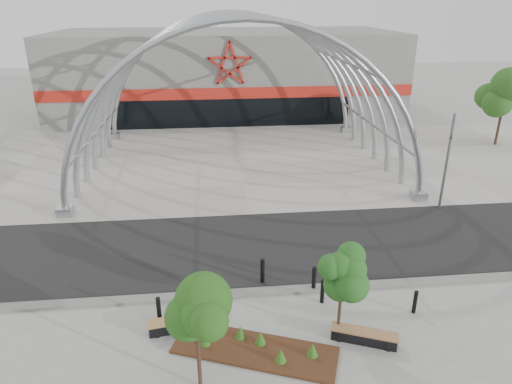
% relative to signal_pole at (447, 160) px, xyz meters
% --- Properties ---
extents(ground, '(140.00, 140.00, 0.00)m').
position_rel_signal_pole_xyz_m(ground, '(-10.71, -6.82, -2.82)').
color(ground, gray).
rests_on(ground, ground).
extents(road, '(140.00, 7.00, 0.02)m').
position_rel_signal_pole_xyz_m(road, '(-10.71, -3.32, -2.81)').
color(road, black).
rests_on(road, ground).
extents(forecourt, '(60.00, 17.00, 0.04)m').
position_rel_signal_pole_xyz_m(forecourt, '(-10.71, 8.68, -2.80)').
color(forecourt, '#A5A195').
rests_on(forecourt, ground).
extents(kerb, '(60.00, 0.50, 0.12)m').
position_rel_signal_pole_xyz_m(kerb, '(-10.71, -7.07, -2.76)').
color(kerb, slate).
rests_on(kerb, ground).
extents(arena_building, '(34.00, 15.24, 8.00)m').
position_rel_signal_pole_xyz_m(arena_building, '(-10.71, 26.63, 1.17)').
color(arena_building, slate).
rests_on(arena_building, ground).
extents(vault_canopy, '(20.80, 15.80, 20.36)m').
position_rel_signal_pole_xyz_m(vault_canopy, '(-10.71, 8.68, -2.80)').
color(vault_canopy, '#999DA3').
rests_on(vault_canopy, ground).
extents(planting_bed, '(5.67, 3.52, 0.58)m').
position_rel_signal_pole_xyz_m(planting_bed, '(-11.59, -10.25, -2.68)').
color(planting_bed, '#381A10').
rests_on(planting_bed, ground).
extents(signal_pole, '(0.28, 0.76, 5.39)m').
position_rel_signal_pole_xyz_m(signal_pole, '(0.00, 0.00, 0.00)').
color(signal_pole, slate).
rests_on(signal_pole, ground).
extents(street_tree_0, '(1.71, 1.71, 3.89)m').
position_rel_signal_pole_xyz_m(street_tree_0, '(-13.33, -11.61, -0.02)').
color(street_tree_0, black).
rests_on(street_tree_0, ground).
extents(street_tree_1, '(1.40, 1.40, 3.32)m').
position_rel_signal_pole_xyz_m(street_tree_1, '(-8.57, -9.77, -0.43)').
color(street_tree_1, black).
rests_on(street_tree_1, ground).
extents(bench_0, '(2.30, 0.85, 0.47)m').
position_rel_signal_pole_xyz_m(bench_0, '(-14.05, -8.94, -2.59)').
color(bench_0, black).
rests_on(bench_0, ground).
extents(bench_1, '(2.26, 1.31, 0.47)m').
position_rel_signal_pole_xyz_m(bench_1, '(-7.80, -10.26, -2.59)').
color(bench_1, black).
rests_on(bench_1, ground).
extents(bollard_0, '(0.16, 0.16, 1.02)m').
position_rel_signal_pole_xyz_m(bollard_0, '(-14.82, -8.41, -2.31)').
color(bollard_0, black).
rests_on(bollard_0, ground).
extents(bollard_1, '(0.17, 0.17, 1.08)m').
position_rel_signal_pole_xyz_m(bollard_1, '(-10.81, -6.31, -2.28)').
color(bollard_1, black).
rests_on(bollard_1, ground).
extents(bollard_2, '(0.17, 0.17, 1.05)m').
position_rel_signal_pole_xyz_m(bollard_2, '(-8.83, -7.07, -2.29)').
color(bollard_2, black).
rests_on(bollard_2, ground).
extents(bollard_3, '(0.16, 0.16, 0.99)m').
position_rel_signal_pole_xyz_m(bollard_3, '(-8.68, -7.91, -2.32)').
color(bollard_3, black).
rests_on(bollard_3, ground).
extents(bollard_4, '(0.15, 0.15, 0.93)m').
position_rel_signal_pole_xyz_m(bollard_4, '(-5.42, -8.89, -2.35)').
color(bollard_4, black).
rests_on(bollard_4, ground).
extents(bg_tree_1, '(2.70, 2.70, 5.91)m').
position_rel_signal_pole_xyz_m(bg_tree_1, '(10.29, 11.18, 1.43)').
color(bg_tree_1, black).
rests_on(bg_tree_1, ground).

